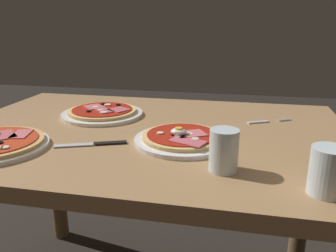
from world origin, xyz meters
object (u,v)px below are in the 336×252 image
at_px(dining_table, 148,160).
at_px(water_glass_far, 328,174).
at_px(pizza_foreground, 182,138).
at_px(fork, 266,121).
at_px(knife, 96,144).
at_px(pizza_across_left, 102,113).
at_px(water_glass_near, 224,153).

relative_size(dining_table, water_glass_far, 12.91).
relative_size(pizza_foreground, fork, 1.84).
bearing_deg(pizza_foreground, knife, -163.32).
relative_size(pizza_across_left, fork, 1.95).
xyz_separation_m(water_glass_far, knife, (-0.55, 0.16, -0.04)).
relative_size(water_glass_far, knife, 0.51).
bearing_deg(dining_table, knife, -121.79).
bearing_deg(dining_table, water_glass_far, -35.79).
distance_m(water_glass_near, knife, 0.36).
bearing_deg(water_glass_near, knife, 164.65).
xyz_separation_m(water_glass_far, fork, (-0.08, 0.48, -0.04)).
xyz_separation_m(pizza_across_left, fork, (0.57, 0.04, -0.01)).
bearing_deg(pizza_foreground, water_glass_far, -35.48).
height_order(pizza_foreground, fork, pizza_foreground).
height_order(dining_table, water_glass_near, water_glass_near).
xyz_separation_m(pizza_across_left, water_glass_near, (0.45, -0.38, 0.03)).
relative_size(pizza_foreground, pizza_across_left, 0.94).
relative_size(dining_table, pizza_foreground, 4.61).
relative_size(pizza_foreground, knife, 1.43).
distance_m(pizza_foreground, pizza_across_left, 0.39).
height_order(pizza_foreground, water_glass_far, water_glass_far).
xyz_separation_m(dining_table, fork, (0.37, 0.16, 0.11)).
height_order(water_glass_far, fork, water_glass_far).
xyz_separation_m(dining_table, pizza_foreground, (0.13, -0.09, 0.12)).
xyz_separation_m(water_glass_near, fork, (0.12, 0.41, -0.04)).
relative_size(dining_table, knife, 6.59).
height_order(pizza_across_left, fork, pizza_across_left).
xyz_separation_m(dining_table, pizza_across_left, (-0.20, 0.12, 0.12)).
height_order(dining_table, water_glass_far, water_glass_far).
bearing_deg(water_glass_far, pizza_across_left, 145.50).
bearing_deg(pizza_across_left, water_glass_far, -34.50).
bearing_deg(water_glass_near, fork, 73.89).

